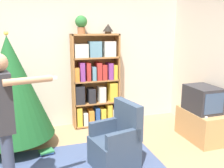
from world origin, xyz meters
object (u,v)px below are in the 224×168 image
(armchair, at_px, (116,145))
(bookshelf, at_px, (96,82))
(standing_person, at_px, (5,117))
(table_lamp, at_px, (108,28))
(television, at_px, (202,99))
(potted_plant, at_px, (81,23))
(christmas_tree, at_px, (11,87))

(armchair, bearing_deg, bookshelf, 163.33)
(bookshelf, bearing_deg, armchair, -93.98)
(standing_person, xyz_separation_m, table_lamp, (1.73, 1.88, 0.91))
(armchair, xyz_separation_m, standing_person, (-1.36, -0.30, 0.67))
(television, xyz_separation_m, table_lamp, (-1.31, 1.21, 1.18))
(television, relative_size, standing_person, 0.35)
(television, bearing_deg, table_lamp, 137.24)
(potted_plant, distance_m, table_lamp, 0.52)
(television, bearing_deg, standing_person, -167.46)
(christmas_tree, bearing_deg, table_lamp, 17.27)
(armchair, distance_m, standing_person, 1.55)
(standing_person, relative_size, table_lamp, 8.37)
(christmas_tree, xyz_separation_m, standing_person, (0.02, -1.34, -0.02))
(bookshelf, distance_m, television, 1.98)
(television, xyz_separation_m, potted_plant, (-1.82, 1.21, 1.26))
(standing_person, distance_m, table_lamp, 2.72)
(potted_plant, xyz_separation_m, table_lamp, (0.51, -0.00, -0.09))
(christmas_tree, height_order, armchair, christmas_tree)
(bookshelf, xyz_separation_m, standing_person, (-1.47, -1.87, 0.12))
(christmas_tree, relative_size, standing_person, 1.12)
(christmas_tree, height_order, standing_person, christmas_tree)
(television, bearing_deg, bookshelf, 142.62)
(table_lamp, bearing_deg, standing_person, -132.61)
(christmas_tree, bearing_deg, armchair, -36.92)
(potted_plant, bearing_deg, bookshelf, -2.46)
(table_lamp, bearing_deg, television, -42.76)
(television, relative_size, christmas_tree, 0.31)
(television, distance_m, potted_plant, 2.52)
(bookshelf, height_order, television, bookshelf)
(television, distance_m, christmas_tree, 3.14)
(christmas_tree, xyz_separation_m, potted_plant, (1.24, 0.54, 0.99))
(standing_person, bearing_deg, bookshelf, 129.25)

